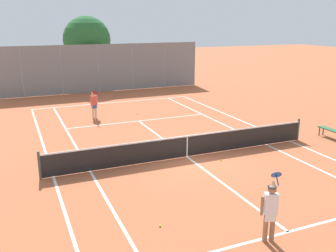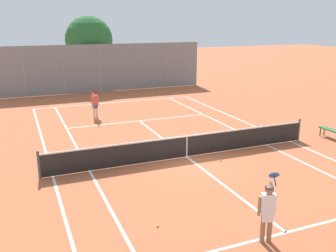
# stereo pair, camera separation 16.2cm
# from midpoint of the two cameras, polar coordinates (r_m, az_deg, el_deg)

# --- Properties ---
(ground_plane) EXTENTS (120.00, 120.00, 0.00)m
(ground_plane) POSITION_cam_midpoint_polar(r_m,az_deg,el_deg) (16.01, 2.61, -4.70)
(ground_plane) COLOR #B25B38
(court_line_markings) EXTENTS (11.10, 23.90, 0.01)m
(court_line_markings) POSITION_cam_midpoint_polar(r_m,az_deg,el_deg) (16.01, 2.61, -4.69)
(court_line_markings) COLOR silver
(court_line_markings) RESTS_ON ground
(tennis_net) EXTENTS (12.00, 0.10, 1.07)m
(tennis_net) POSITION_cam_midpoint_polar(r_m,az_deg,el_deg) (15.84, 2.63, -2.98)
(tennis_net) COLOR #474C47
(tennis_net) RESTS_ON ground
(player_near_side) EXTENTS (0.84, 0.69, 1.77)m
(player_near_side) POSITION_cam_midpoint_polar(r_m,az_deg,el_deg) (10.16, 14.87, -12.15)
(player_near_side) COLOR #936B4C
(player_near_side) RESTS_ON ground
(player_far_left) EXTENTS (0.45, 0.88, 1.77)m
(player_far_left) POSITION_cam_midpoint_polar(r_m,az_deg,el_deg) (22.42, -11.42, 3.44)
(player_far_left) COLOR beige
(player_far_left) RESTS_ON ground
(loose_tennis_ball_0) EXTENTS (0.07, 0.07, 0.07)m
(loose_tennis_ball_0) POSITION_cam_midpoint_polar(r_m,az_deg,el_deg) (23.97, 3.19, 2.33)
(loose_tennis_ball_0) COLOR #D1DB33
(loose_tennis_ball_0) RESTS_ON ground
(loose_tennis_ball_1) EXTENTS (0.07, 0.07, 0.07)m
(loose_tennis_ball_1) POSITION_cam_midpoint_polar(r_m,az_deg,el_deg) (23.61, 7.50, 2.01)
(loose_tennis_ball_1) COLOR #D1DB33
(loose_tennis_ball_1) RESTS_ON ground
(loose_tennis_ball_2) EXTENTS (0.07, 0.07, 0.07)m
(loose_tennis_ball_2) POSITION_cam_midpoint_polar(r_m,az_deg,el_deg) (20.88, -9.36, 0.11)
(loose_tennis_ball_2) COLOR #D1DB33
(loose_tennis_ball_2) RESTS_ON ground
(loose_tennis_ball_3) EXTENTS (0.07, 0.07, 0.07)m
(loose_tennis_ball_3) POSITION_cam_midpoint_polar(r_m,az_deg,el_deg) (10.89, -1.67, -14.95)
(loose_tennis_ball_3) COLOR #D1DB33
(loose_tennis_ball_3) RESTS_ON ground
(loose_tennis_ball_4) EXTENTS (0.07, 0.07, 0.07)m
(loose_tennis_ball_4) POSITION_cam_midpoint_polar(r_m,az_deg,el_deg) (23.20, -4.94, 1.84)
(loose_tennis_ball_4) COLOR #D1DB33
(loose_tennis_ball_4) RESTS_ON ground
(loose_tennis_ball_5) EXTENTS (0.07, 0.07, 0.07)m
(loose_tennis_ball_5) POSITION_cam_midpoint_polar(r_m,az_deg,el_deg) (15.66, 7.80, -5.19)
(loose_tennis_ball_5) COLOR #D1DB33
(loose_tennis_ball_5) RESTS_ON ground
(courtside_bench) EXTENTS (0.36, 1.50, 0.47)m
(courtside_bench) POSITION_cam_midpoint_polar(r_m,az_deg,el_deg) (19.94, 23.45, -0.64)
(courtside_bench) COLOR #2D6638
(courtside_bench) RESTS_ON ground
(back_fence) EXTENTS (17.31, 0.08, 3.83)m
(back_fence) POSITION_cam_midpoint_polar(r_m,az_deg,el_deg) (30.77, -10.72, 8.63)
(back_fence) COLOR gray
(back_fence) RESTS_ON ground
(tree_behind_left) EXTENTS (3.96, 3.96, 6.01)m
(tree_behind_left) POSITION_cam_midpoint_polar(r_m,az_deg,el_deg) (32.94, -12.57, 12.51)
(tree_behind_left) COLOR brown
(tree_behind_left) RESTS_ON ground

